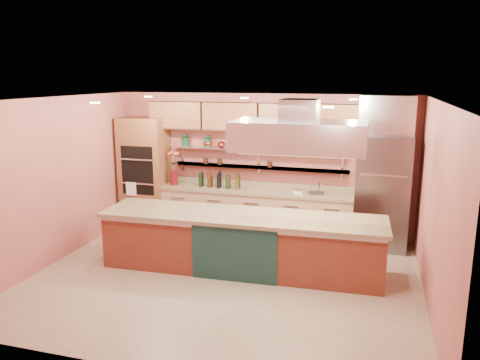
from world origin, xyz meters
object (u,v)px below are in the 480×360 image
(island, at_px, (242,242))
(green_canister, at_px, (246,144))
(copper_kettle, at_px, (222,145))
(refrigerator, at_px, (382,193))
(kitchen_scale, at_px, (299,191))
(flower_vase, at_px, (174,178))

(island, bearing_deg, green_canister, 101.29)
(island, height_order, copper_kettle, copper_kettle)
(refrigerator, height_order, kitchen_scale, refrigerator)
(island, height_order, flower_vase, flower_vase)
(refrigerator, xyz_separation_m, green_canister, (-2.64, 0.23, 0.75))
(copper_kettle, bearing_deg, flower_vase, -167.24)
(flower_vase, bearing_deg, kitchen_scale, 0.00)
(kitchen_scale, bearing_deg, copper_kettle, -163.44)
(island, distance_m, flower_vase, 2.66)
(refrigerator, distance_m, copper_kettle, 3.25)
(green_canister, bearing_deg, island, -76.73)
(refrigerator, bearing_deg, flower_vase, 179.86)
(island, relative_size, copper_kettle, 28.36)
(island, distance_m, kitchen_scale, 1.90)
(green_canister, bearing_deg, copper_kettle, 180.00)
(flower_vase, bearing_deg, copper_kettle, 12.76)
(refrigerator, distance_m, green_canister, 2.75)
(copper_kettle, bearing_deg, refrigerator, -4.17)
(kitchen_scale, xyz_separation_m, green_canister, (-1.11, 0.22, 0.82))
(refrigerator, bearing_deg, kitchen_scale, 179.63)
(refrigerator, height_order, island, refrigerator)
(flower_vase, bearing_deg, green_canister, 8.41)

